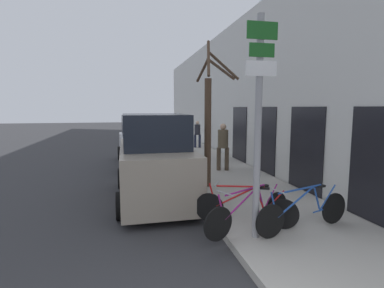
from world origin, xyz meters
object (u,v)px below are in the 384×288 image
object	(u,v)px
signpost	(258,121)
pedestrian_far	(197,132)
parked_car_0	(154,162)
pedestrian_near	(223,143)
bicycle_2	(245,208)
parked_car_1	(142,142)
bicycle_0	(304,211)
bicycle_1	(249,212)
street_tree	(209,121)

from	to	relation	value
signpost	pedestrian_far	world-z (taller)	signpost
parked_car_0	pedestrian_near	distance (m)	3.93
signpost	bicycle_2	xyz separation A→B (m)	(0.03, 0.58, -1.80)
signpost	pedestrian_near	distance (m)	6.10
parked_car_1	pedestrian_far	distance (m)	5.26
pedestrian_near	pedestrian_far	bearing A→B (deg)	102.02
parked_car_0	parked_car_1	distance (m)	5.36
pedestrian_near	parked_car_0	bearing A→B (deg)	-119.65
bicycle_0	pedestrian_near	xyz separation A→B (m)	(0.23, 5.77, 0.65)
bicycle_1	bicycle_2	distance (m)	0.28
bicycle_1	parked_car_1	xyz separation A→B (m)	(-1.64, 8.21, 0.47)
bicycle_0	parked_car_0	xyz separation A→B (m)	(-2.63, 3.07, 0.55)
parked_car_1	signpost	bearing A→B (deg)	-81.99
street_tree	bicycle_2	bearing A→B (deg)	-91.87
bicycle_0	pedestrian_far	distance (m)	12.40
signpost	bicycle_1	xyz separation A→B (m)	(0.00, 0.30, -1.79)
signpost	bicycle_2	distance (m)	1.89
bicycle_0	bicycle_2	distance (m)	1.14
signpost	bicycle_1	bearing A→B (deg)	89.30
bicycle_0	parked_car_1	bearing A→B (deg)	4.77
bicycle_0	signpost	bearing A→B (deg)	81.58
bicycle_0	street_tree	size ratio (longest dim) A/B	0.52
bicycle_0	pedestrian_far	world-z (taller)	pedestrian_far
pedestrian_far	bicycle_0	bearing A→B (deg)	-84.39
pedestrian_near	bicycle_1	bearing A→B (deg)	-86.01
bicycle_0	street_tree	xyz separation A→B (m)	(-0.92, 3.66, 1.61)
bicycle_2	pedestrian_far	bearing A→B (deg)	18.79
bicycle_2	parked_car_0	distance (m)	3.08
bicycle_1	parked_car_1	size ratio (longest dim) A/B	0.45
bicycle_1	parked_car_0	xyz separation A→B (m)	(-1.58, 2.85, 0.55)
bicycle_2	parked_car_1	distance (m)	8.12
bicycle_2	parked_car_1	bearing A→B (deg)	39.37
pedestrian_far	signpost	bearing A→B (deg)	-89.14
parked_car_1	street_tree	xyz separation A→B (m)	(1.77, -4.76, 1.15)
bicycle_2	pedestrian_near	world-z (taller)	pedestrian_near
parked_car_1	bicycle_0	bearing A→B (deg)	-75.19
parked_car_0	pedestrian_far	xyz separation A→B (m)	(3.43, 9.30, -0.01)
parked_car_1	pedestrian_far	world-z (taller)	parked_car_1
parked_car_0	bicycle_0	bearing A→B (deg)	-49.96
pedestrian_near	street_tree	world-z (taller)	street_tree
parked_car_0	pedestrian_near	size ratio (longest dim) A/B	2.43
pedestrian_far	parked_car_0	bearing A→B (deg)	-100.92
parked_car_0	pedestrian_near	world-z (taller)	parked_car_0
street_tree	bicycle_0	bearing A→B (deg)	-75.91
bicycle_2	street_tree	world-z (taller)	street_tree
bicycle_1	signpost	bearing A→B (deg)	156.57
pedestrian_far	bicycle_1	bearing A→B (deg)	-89.33
signpost	parked_car_1	xyz separation A→B (m)	(-1.64, 8.51, -1.32)
street_tree	signpost	bearing A→B (deg)	-92.01
signpost	bicycle_1	distance (m)	1.81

